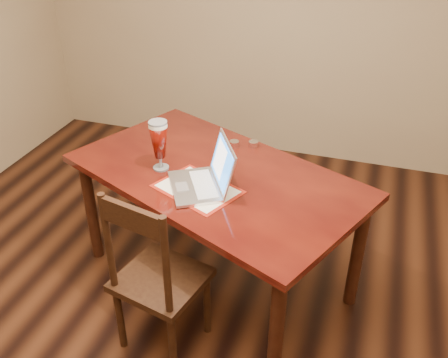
% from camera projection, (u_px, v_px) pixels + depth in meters
% --- Properties ---
extents(ground, '(5.00, 5.00, 0.00)m').
position_uv_depth(ground, '(180.00, 354.00, 2.76)').
color(ground, black).
rests_on(ground, ground).
extents(room_shell, '(4.51, 5.01, 2.71)m').
position_uv_depth(room_shell, '(157.00, 35.00, 1.83)').
color(room_shell, tan).
rests_on(room_shell, ground).
extents(dining_table, '(1.93, 1.56, 1.09)m').
position_uv_depth(dining_table, '(214.00, 186.00, 2.91)').
color(dining_table, '#55140B').
rests_on(dining_table, ground).
extents(dining_chair, '(0.51, 0.50, 1.02)m').
position_uv_depth(dining_chair, '(157.00, 279.00, 2.58)').
color(dining_chair, '#321B0D').
rests_on(dining_chair, ground).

